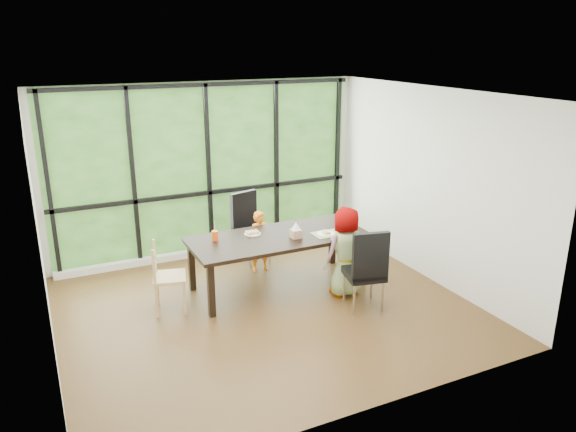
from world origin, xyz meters
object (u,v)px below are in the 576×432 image
object	(u,v)px
plate_far	(253,234)
child_older	(346,252)
child_toddler	(260,241)
white_mug	(345,222)
orange_cup	(215,236)
green_cup	(352,228)
plate_near	(326,234)
chair_interior_leather	(364,268)
chair_end_beech	(169,277)
chair_window_leather	(252,228)
tissue_box	(296,234)
dining_table	(278,262)

from	to	relation	value
plate_far	child_older	bearing A→B (deg)	-38.63
child_toddler	white_mug	xyz separation A→B (m)	(1.08, -0.59, 0.33)
orange_cup	green_cup	bearing A→B (deg)	-15.82
plate_near	white_mug	xyz separation A→B (m)	(0.46, 0.26, 0.03)
green_cup	chair_interior_leather	bearing A→B (deg)	-109.74
chair_interior_leather	chair_end_beech	size ratio (longest dim) A/B	1.20
chair_end_beech	child_older	bearing A→B (deg)	-89.94
child_toddler	chair_window_leather	bearing A→B (deg)	90.51
chair_end_beech	plate_near	bearing A→B (deg)	-80.90
green_cup	white_mug	bearing A→B (deg)	74.64
chair_interior_leather	green_cup	bearing A→B (deg)	-97.17
orange_cup	green_cup	distance (m)	1.88
chair_interior_leather	white_mug	distance (m)	1.14
orange_cup	tissue_box	size ratio (longest dim) A/B	0.99
chair_end_beech	child_older	world-z (taller)	child_older
dining_table	child_older	bearing A→B (deg)	-39.63
dining_table	chair_window_leather	world-z (taller)	chair_window_leather
chair_interior_leather	green_cup	world-z (taller)	chair_interior_leather
dining_table	white_mug	bearing A→B (deg)	2.14
white_mug	orange_cup	bearing A→B (deg)	175.03
chair_interior_leather	child_toddler	world-z (taller)	chair_interior_leather
tissue_box	dining_table	bearing A→B (deg)	139.04
chair_window_leather	plate_near	xyz separation A→B (m)	(0.60, -1.22, 0.22)
dining_table	white_mug	size ratio (longest dim) A/B	32.88
white_mug	dining_table	bearing A→B (deg)	-177.86
orange_cup	child_older	bearing A→B (deg)	-27.35
dining_table	chair_interior_leather	size ratio (longest dim) A/B	2.23
dining_table	chair_interior_leather	bearing A→B (deg)	-54.58
child_toddler	plate_far	size ratio (longest dim) A/B	4.08
tissue_box	plate_near	bearing A→B (deg)	-7.48
chair_interior_leather	child_older	size ratio (longest dim) A/B	0.89
child_older	plate_near	world-z (taller)	child_older
plate_far	white_mug	size ratio (longest dim) A/B	3.07
dining_table	chair_end_beech	distance (m)	1.52
child_older	dining_table	bearing A→B (deg)	-42.61
child_older	plate_near	bearing A→B (deg)	-78.89
child_older	white_mug	distance (m)	0.75
dining_table	child_older	distance (m)	0.95
dining_table	child_toddler	xyz separation A→B (m)	(0.00, 0.63, 0.08)
dining_table	tissue_box	distance (m)	0.50
child_older	white_mug	xyz separation A→B (m)	(0.37, 0.63, 0.18)
plate_near	tissue_box	size ratio (longest dim) A/B	1.85
plate_far	plate_near	xyz separation A→B (m)	(0.91, -0.43, 0.00)
white_mug	child_toddler	bearing A→B (deg)	151.24
child_older	orange_cup	world-z (taller)	child_older
child_older	tissue_box	world-z (taller)	child_older
green_cup	tissue_box	bearing A→B (deg)	169.74
dining_table	chair_window_leather	distance (m)	1.02
child_older	plate_far	size ratio (longest dim) A/B	5.42
child_toddler	green_cup	size ratio (longest dim) A/B	7.22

